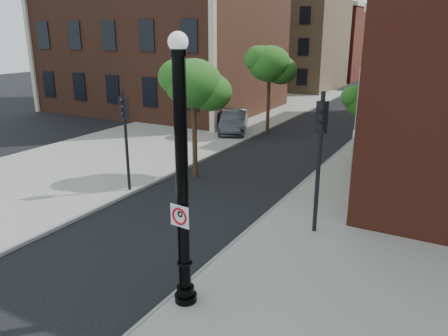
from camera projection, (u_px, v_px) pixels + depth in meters
The scene contains 16 objects.
ground at pixel (128, 269), 13.04m from camera, with size 120.00×120.00×0.00m, color black.
sidewalk_right at pixel (393, 197), 18.58m from camera, with size 8.00×60.00×0.12m, color gray.
sidewalk_left at pixel (197, 127), 32.20m from camera, with size 10.00×50.00×0.12m, color gray.
curb_edge at pixel (304, 182), 20.41m from camera, with size 0.10×60.00×0.14m, color gray.
victorian_building at pixel (164, 8), 37.82m from camera, with size 18.60×14.60×17.95m.
bg_building_tan_a at pixel (289, 38), 53.50m from camera, with size 12.00×12.00×12.00m, color #937750.
bg_building_red at pixel (322, 44), 65.47m from camera, with size 12.00×12.00×10.00m, color maroon.
lamppost at pixel (183, 191), 10.42m from camera, with size 0.58×0.58×6.81m.
no_parking_sign at pixel (180, 216), 10.44m from camera, with size 0.56×0.10×0.56m.
parked_car at pixel (234, 121), 30.44m from camera, with size 1.70×4.87×1.60m, color #313036.
traffic_signal_left at pixel (125, 125), 18.39m from camera, with size 0.29×0.37×4.49m.
traffic_signal_right at pixel (320, 141), 14.33m from camera, with size 0.34×0.42×4.98m.
utility_pole at pixel (355, 135), 17.98m from camera, with size 0.11×0.11×5.43m, color #999999.
street_tree_a at pixel (195, 85), 20.03m from camera, with size 3.13×2.83×5.64m.
street_tree_b at pixel (270, 65), 28.74m from camera, with size 3.30×2.98×5.95m.
street_tree_c at pixel (364, 102), 22.53m from camera, with size 2.32×2.10×4.18m.
Camera 1 is at (8.12, -8.68, 6.80)m, focal length 35.00 mm.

